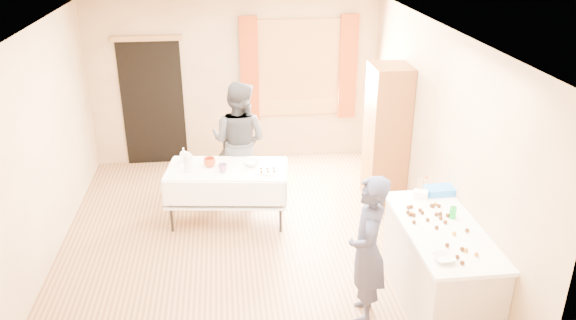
{
  "coord_description": "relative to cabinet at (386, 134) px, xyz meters",
  "views": [
    {
      "loc": [
        -0.18,
        -5.86,
        3.7
      ],
      "look_at": [
        0.51,
        0.0,
        1.12
      ],
      "focal_mm": 35.0,
      "sensor_mm": 36.0,
      "label": 1
    }
  ],
  "objects": [
    {
      "name": "floor",
      "position": [
        -1.99,
        -1.08,
        -0.97
      ],
      "size": [
        4.5,
        5.5,
        0.02
      ],
      "primitive_type": "cube",
      "color": "#9E7047",
      "rests_on": "ground"
    },
    {
      "name": "ceiling",
      "position": [
        -1.99,
        -1.08,
        1.65
      ],
      "size": [
        4.5,
        5.5,
        0.02
      ],
      "primitive_type": "cube",
      "color": "white",
      "rests_on": "floor"
    },
    {
      "name": "wall_back",
      "position": [
        -1.99,
        1.68,
        0.34
      ],
      "size": [
        4.5,
        0.02,
        2.6
      ],
      "primitive_type": "cube",
      "color": "tan",
      "rests_on": "floor"
    },
    {
      "name": "wall_front",
      "position": [
        -1.99,
        -3.84,
        0.34
      ],
      "size": [
        4.5,
        0.02,
        2.6
      ],
      "primitive_type": "cube",
      "color": "tan",
      "rests_on": "floor"
    },
    {
      "name": "wall_left",
      "position": [
        -4.25,
        -1.08,
        0.34
      ],
      "size": [
        0.02,
        5.5,
        2.6
      ],
      "primitive_type": "cube",
      "color": "tan",
      "rests_on": "floor"
    },
    {
      "name": "wall_right",
      "position": [
        0.27,
        -1.08,
        0.34
      ],
      "size": [
        0.02,
        5.5,
        2.6
      ],
      "primitive_type": "cube",
      "color": "tan",
      "rests_on": "floor"
    },
    {
      "name": "window_frame",
      "position": [
        -0.99,
        1.64,
        0.54
      ],
      "size": [
        1.32,
        0.06,
        1.52
      ],
      "primitive_type": "cube",
      "color": "olive",
      "rests_on": "wall_back"
    },
    {
      "name": "window_pane",
      "position": [
        -0.99,
        1.62,
        0.54
      ],
      "size": [
        1.2,
        0.02,
        1.4
      ],
      "primitive_type": "cube",
      "color": "white",
      "rests_on": "wall_back"
    },
    {
      "name": "curtain_left",
      "position": [
        -1.77,
        1.59,
        0.54
      ],
      "size": [
        0.28,
        0.06,
        1.65
      ],
      "primitive_type": "cube",
      "color": "maroon",
      "rests_on": "wall_back"
    },
    {
      "name": "curtain_right",
      "position": [
        -0.21,
        1.59,
        0.54
      ],
      "size": [
        0.28,
        0.06,
        1.65
      ],
      "primitive_type": "cube",
      "color": "maroon",
      "rests_on": "wall_back"
    },
    {
      "name": "doorway",
      "position": [
        -3.29,
        1.65,
        0.04
      ],
      "size": [
        0.95,
        0.04,
        2.0
      ],
      "primitive_type": "cube",
      "color": "black",
      "rests_on": "floor"
    },
    {
      "name": "door_lintel",
      "position": [
        -3.29,
        1.62,
        1.06
      ],
      "size": [
        1.05,
        0.06,
        0.08
      ],
      "primitive_type": "cube",
      "color": "olive",
      "rests_on": "wall_back"
    },
    {
      "name": "cabinet",
      "position": [
        0.0,
        0.0,
        0.0
      ],
      "size": [
        0.5,
        0.6,
        1.92
      ],
      "primitive_type": "cube",
      "color": "brown",
      "rests_on": "floor"
    },
    {
      "name": "counter",
      "position": [
        -0.1,
        -2.4,
        -0.51
      ],
      "size": [
        0.77,
        1.62,
        0.91
      ],
      "color": "beige",
      "rests_on": "floor"
    },
    {
      "name": "party_table",
      "position": [
        -2.18,
        -0.39,
        -0.51
      ],
      "size": [
        1.62,
        0.98,
        0.75
      ],
      "rotation": [
        0.0,
        0.0,
        -0.13
      ],
      "color": "black",
      "rests_on": "floor"
    },
    {
      "name": "chair",
      "position": [
        -2.08,
        0.73,
        -0.66
      ],
      "size": [
        0.51,
        0.51,
        0.99
      ],
      "rotation": [
        0.0,
        0.0,
        -0.3
      ],
      "color": "black",
      "rests_on": "floor"
    },
    {
      "name": "girl",
      "position": [
        -0.88,
        -2.51,
        -0.19
      ],
      "size": [
        0.73,
        0.63,
        1.54
      ],
      "primitive_type": "imported",
      "rotation": [
        0.0,
        0.0,
        -1.81
      ],
      "color": "#26273F",
      "rests_on": "floor"
    },
    {
      "name": "woman",
      "position": [
        -2.0,
        0.26,
        -0.11
      ],
      "size": [
        1.33,
        1.29,
        1.7
      ],
      "primitive_type": "imported",
      "rotation": [
        0.0,
        0.0,
        2.69
      ],
      "color": "black",
      "rests_on": "floor"
    },
    {
      "name": "soda_can",
      "position": [
        0.05,
        -2.24,
        0.01
      ],
      "size": [
        0.07,
        0.07,
        0.12
      ],
      "primitive_type": "cylinder",
      "rotation": [
        0.0,
        0.0,
        0.1
      ],
      "color": "#0F8F24",
      "rests_on": "counter"
    },
    {
      "name": "mixing_bowl",
      "position": [
        -0.32,
        -2.96,
        -0.02
      ],
      "size": [
        0.23,
        0.23,
        0.05
      ],
      "primitive_type": "imported",
      "rotation": [
        0.0,
        0.0,
        0.09
      ],
      "color": "white",
      "rests_on": "counter"
    },
    {
      "name": "foam_block",
      "position": [
        -0.12,
        -1.78,
        -0.01
      ],
      "size": [
        0.18,
        0.15,
        0.08
      ],
      "primitive_type": "cube",
      "rotation": [
        0.0,
        0.0,
        -0.4
      ],
      "color": "white",
      "rests_on": "counter"
    },
    {
      "name": "blue_basket",
      "position": [
        0.11,
        -1.71,
        -0.01
      ],
      "size": [
        0.31,
        0.21,
        0.08
      ],
      "primitive_type": "cube",
      "rotation": [
        0.0,
        0.0,
        0.04
      ],
      "color": "blue",
      "rests_on": "counter"
    },
    {
      "name": "pitcher",
      "position": [
        -2.66,
        -0.44,
        -0.1
      ],
      "size": [
        0.13,
        0.13,
        0.22
      ],
      "primitive_type": "cylinder",
      "rotation": [
        0.0,
        0.0,
        -0.18
      ],
      "color": "silver",
      "rests_on": "party_table"
    },
    {
      "name": "cup_red",
      "position": [
        -2.4,
        -0.33,
        -0.15
      ],
      "size": [
        0.24,
        0.24,
        0.12
      ],
      "primitive_type": "imported",
      "rotation": [
        0.0,
        0.0,
        -0.34
      ],
      "color": "#AF3411",
      "rests_on": "party_table"
    },
    {
      "name": "cup_rainbow",
      "position": [
        -2.23,
        -0.52,
        -0.15
      ],
      "size": [
        0.15,
        0.15,
        0.11
      ],
      "primitive_type": "imported",
      "rotation": [
        0.0,
        0.0,
        -0.16
      ],
      "color": "red",
      "rests_on": "party_table"
    },
    {
      "name": "small_bowl",
      "position": [
        -1.86,
        -0.35,
        -0.18
      ],
      "size": [
        0.25,
        0.25,
        0.06
      ],
      "primitive_type": "imported",
      "rotation": [
        0.0,
        0.0,
        0.13
      ],
      "color": "white",
      "rests_on": "party_table"
    },
    {
      "name": "pastry_tray",
      "position": [
        -1.68,
        -0.6,
        -0.2
      ],
      "size": [
        0.33,
        0.29,
        0.02
      ],
      "primitive_type": "cube",
      "rotation": [
        0.0,
        0.0,
        -0.36
      ],
      "color": "white",
      "rests_on": "party_table"
    },
    {
      "name": "bottle",
      "position": [
        -2.73,
        -0.12,
        -0.11
      ],
      "size": [
        0.1,
        0.11,
        0.19
      ],
      "primitive_type": "imported",
      "rotation": [
        0.0,
        0.0,
        -0.12
      ],
      "color": "white",
      "rests_on": "party_table"
    },
    {
      "name": "cake_balls",
      "position": [
        -0.16,
        -2.34,
        -0.03
      ],
      "size": [
        0.5,
        1.11,
        0.04
      ],
      "color": "#3F2314",
      "rests_on": "counter"
    }
  ]
}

